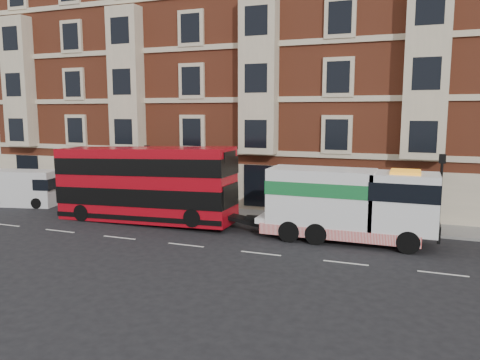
% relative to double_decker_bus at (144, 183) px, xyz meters
% --- Properties ---
extents(ground, '(120.00, 120.00, 0.00)m').
position_rel_double_decker_bus_xyz_m(ground, '(4.65, -3.62, -2.42)').
color(ground, black).
rests_on(ground, ground).
extents(sidewalk, '(90.00, 3.00, 0.15)m').
position_rel_double_decker_bus_xyz_m(sidewalk, '(4.65, 3.88, -2.34)').
color(sidewalk, slate).
rests_on(sidewalk, ground).
extents(victorian_terrace, '(45.00, 12.00, 20.40)m').
position_rel_double_decker_bus_xyz_m(victorian_terrace, '(5.15, 11.38, 7.65)').
color(victorian_terrace, brown).
rests_on(victorian_terrace, ground).
extents(lamp_post_west, '(0.35, 0.15, 4.35)m').
position_rel_double_decker_bus_xyz_m(lamp_post_west, '(-1.35, 2.58, 0.26)').
color(lamp_post_west, black).
rests_on(lamp_post_west, sidewalk).
extents(lamp_post_east, '(0.35, 0.15, 4.35)m').
position_rel_double_decker_bus_xyz_m(lamp_post_east, '(16.65, 2.58, 0.26)').
color(lamp_post_east, black).
rests_on(lamp_post_east, sidewalk).
extents(double_decker_bus, '(11.27, 2.59, 4.56)m').
position_rel_double_decker_bus_xyz_m(double_decker_bus, '(0.00, 0.00, 0.00)').
color(double_decker_bus, '#A40914').
rests_on(double_decker_bus, ground).
extents(tow_truck, '(9.03, 2.67, 3.76)m').
position_rel_double_decker_bus_xyz_m(tow_truck, '(12.06, 0.00, -0.42)').
color(tow_truck, white).
rests_on(tow_truck, ground).
extents(box_van, '(5.20, 3.01, 2.54)m').
position_rel_double_decker_bus_xyz_m(box_van, '(-11.07, 1.38, -1.17)').
color(box_van, silver).
rests_on(box_van, ground).
extents(pedestrian, '(0.67, 0.48, 1.74)m').
position_rel_double_decker_bus_xyz_m(pedestrian, '(-5.36, 3.82, -1.40)').
color(pedestrian, '#1B2436').
rests_on(pedestrian, sidewalk).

